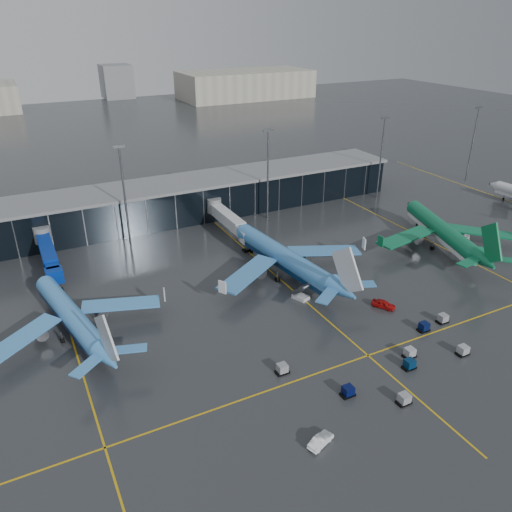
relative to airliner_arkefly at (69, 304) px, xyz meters
name	(u,v)px	position (x,y,z in m)	size (l,w,h in m)	color
ground	(276,327)	(34.35, -15.46, -6.06)	(600.00, 600.00, 0.00)	#282B2D
terminal_pier	(170,201)	(34.35, 46.54, -0.64)	(142.00, 17.00, 10.70)	black
jet_bridges	(48,254)	(-0.65, 27.53, -1.51)	(94.00, 27.50, 7.20)	#595B60
flood_masts	(201,182)	(39.35, 34.54, 7.75)	(203.00, 0.50, 25.50)	#595B60
distant_hangars	(143,89)	(84.29, 254.62, 2.73)	(260.00, 71.00, 22.00)	#B2AD99
taxi_lines	(292,290)	(44.35, -4.85, -6.05)	(220.00, 120.00, 0.02)	gold
airliner_arkefly	(69,304)	(0.00, 0.00, 0.00)	(34.65, 39.46, 12.13)	#428FDA
airliner_klm_near	(284,246)	(46.13, 2.39, 0.87)	(39.63, 45.14, 13.87)	#3B80C4
airliner_aer_lingus	(443,221)	(89.44, -2.29, 0.72)	(38.75, 44.13, 13.56)	#0C6B41
baggage_carts	(400,357)	(48.19, -34.09, -5.30)	(37.04, 16.09, 1.70)	black
mobile_airstair	(301,295)	(44.05, -8.75, -5.29)	(3.19, 3.77, 3.45)	silver
service_van_red	(383,304)	(57.02, -19.30, -5.26)	(1.90, 4.72, 1.61)	#B40F0D
service_van_white	(321,441)	(25.94, -43.34, -5.34)	(1.53, 4.38, 1.44)	white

